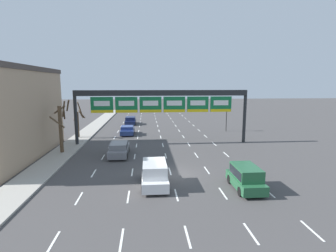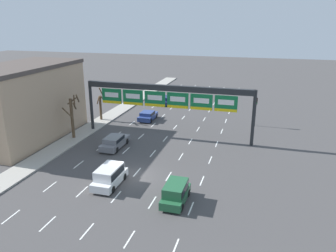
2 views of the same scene
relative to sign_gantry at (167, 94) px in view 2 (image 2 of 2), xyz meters
name	(u,v)px [view 2 (image 2 of 2)]	position (x,y,z in m)	size (l,w,h in m)	color
ground_plane	(133,177)	(0.00, -11.71, -5.71)	(220.00, 220.00, 0.00)	#474444
sidewalk_left	(34,163)	(-11.30, -11.71, -5.63)	(2.80, 110.00, 0.15)	#A8A399
lane_dashes	(170,133)	(0.00, 1.79, -5.70)	(13.32, 67.00, 0.01)	white
sign_gantry	(167,94)	(0.00, 0.00, 0.00)	(21.80, 0.70, 6.83)	#232628
building_near	(24,102)	(-17.11, -5.13, -1.01)	(8.19, 16.15, 9.38)	tan
car_blue	(148,115)	(-4.90, 6.49, -4.99)	(1.98, 4.19, 1.34)	navy
suv_white	(109,175)	(-1.44, -13.89, -4.70)	(1.94, 4.28, 1.83)	silver
car_grey	(115,141)	(-4.97, -5.21, -4.94)	(1.94, 4.88, 1.44)	slate
suv_green	(176,192)	(5.15, -15.09, -4.74)	(1.80, 3.91, 1.74)	#235B38
car_navy	(166,100)	(-5.04, 16.75, -4.94)	(1.97, 4.58, 1.45)	#19234C
traffic_light_near_gantry	(256,106)	(10.81, 8.07, -2.75)	(0.30, 0.35, 4.12)	black
tree_bare_closest	(72,115)	(-11.27, -3.77, -2.52)	(2.16, 2.17, 5.80)	brown
tree_bare_second	(101,105)	(-11.54, 4.41, -3.31)	(1.43, 1.58, 5.00)	brown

